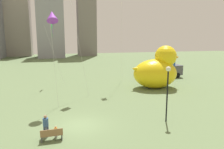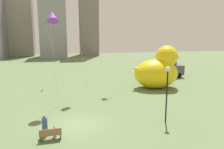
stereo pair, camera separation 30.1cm
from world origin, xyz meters
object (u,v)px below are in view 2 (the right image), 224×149
Objects in this scene: person_adult at (45,124)px; giant_inflatable_duck at (158,70)px; lamppost at (167,82)px; kite_green at (53,28)px; box_truck at (166,69)px; park_bench at (50,134)px; kite_purple at (52,16)px; person_child at (55,131)px.

person_adult is 0.23× the size of giant_inflatable_duck.
giant_inflatable_duck reaches higher than person_adult.
giant_inflatable_duck is 1.48× the size of lamppost.
box_truck is at bearing 3.34° from kite_green.
park_bench is at bearing -171.59° from lamppost.
person_adult is at bearing 117.98° from park_bench.
lamppost is at bearing -33.91° from kite_purple.
person_child is 0.19× the size of lamppost.
giant_inflatable_duck is 16.22m from kite_green.
box_truck is at bearing 47.05° from park_bench.
kite_purple reaches higher than park_bench.
lamppost is 20.31m from box_truck.
kite_green is (-14.06, 5.55, 5.86)m from giant_inflatable_duck.
box_truck is 23.00m from kite_purple.
lamppost is at bearing -115.72° from box_truck.
giant_inflatable_duck is 12.41m from lamppost.
kite_green is 0.94× the size of kite_purple.
person_child is at bearing -174.02° from lamppost.
person_child is 11.27m from kite_purple.
giant_inflatable_duck is (14.27, 12.18, 1.61)m from person_adult.
giant_inflatable_duck is (13.57, 12.55, 2.02)m from person_child.
kite_green is at bearing 92.14° from kite_purple.
kite_green is (0.21, 17.73, 7.47)m from person_adult.
giant_inflatable_duck is at bearing 43.16° from park_bench.
person_child is 9.73m from lamppost.
box_truck is 0.59× the size of kite_purple.
box_truck reaches higher than park_bench.
kite_green reaches higher than park_bench.
kite_purple reaches higher than kite_green.
kite_purple is (-18.07, -11.96, 7.71)m from box_truck.
kite_green reaches higher than lamppost.
person_adult is 19.24m from kite_green.
park_bench is 1.74× the size of person_child.
giant_inflatable_duck is at bearing 69.38° from lamppost.
park_bench is 10.05m from lamppost.
box_truck is at bearing 45.18° from person_adult.
person_child is 18.59m from giant_inflatable_duck.
lamppost reaches higher than person_child.
person_adult is 18.83m from giant_inflatable_duck.
lamppost reaches higher than box_truck.
lamppost is at bearing -60.47° from kite_green.
park_bench is at bearing -122.20° from person_child.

